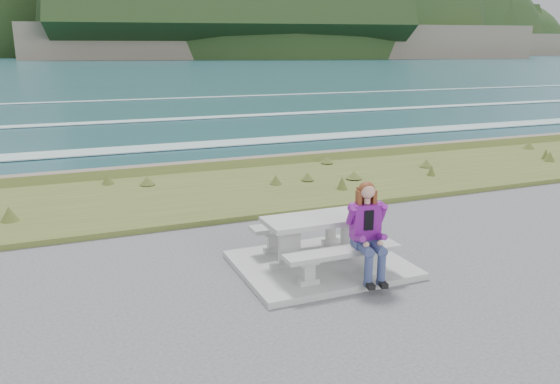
# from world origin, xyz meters

# --- Properties ---
(concrete_slab) EXTENTS (2.60, 2.10, 0.10)m
(concrete_slab) POSITION_xyz_m (0.00, 0.00, 0.05)
(concrete_slab) COLOR #A2A39E
(concrete_slab) RESTS_ON ground
(picnic_table) EXTENTS (1.80, 0.75, 0.75)m
(picnic_table) POSITION_xyz_m (0.00, 0.00, 0.68)
(picnic_table) COLOR #A2A39E
(picnic_table) RESTS_ON concrete_slab
(bench_landward) EXTENTS (1.80, 0.35, 0.45)m
(bench_landward) POSITION_xyz_m (0.00, -0.70, 0.45)
(bench_landward) COLOR #A2A39E
(bench_landward) RESTS_ON concrete_slab
(bench_seaward) EXTENTS (1.80, 0.35, 0.45)m
(bench_seaward) POSITION_xyz_m (0.00, 0.70, 0.45)
(bench_seaward) COLOR #A2A39E
(bench_seaward) RESTS_ON concrete_slab
(grass_verge) EXTENTS (160.00, 4.50, 0.22)m
(grass_verge) POSITION_xyz_m (0.00, 5.00, 0.00)
(grass_verge) COLOR #3E5821
(grass_verge) RESTS_ON ground
(shore_drop) EXTENTS (160.00, 0.80, 2.20)m
(shore_drop) POSITION_xyz_m (0.00, 7.90, 0.00)
(shore_drop) COLOR #706254
(shore_drop) RESTS_ON ground
(ocean) EXTENTS (1600.00, 1600.00, 0.09)m
(ocean) POSITION_xyz_m (0.00, 25.09, -1.74)
(ocean) COLOR #1E4C57
(ocean) RESTS_ON ground
(headland_range) EXTENTS (729.83, 363.95, 190.81)m
(headland_range) POSITION_xyz_m (190.38, 398.37, 9.92)
(headland_range) COLOR #706254
(headland_range) RESTS_ON ground
(seated_woman) EXTENTS (0.50, 0.76, 1.42)m
(seated_woman) POSITION_xyz_m (0.35, -0.83, 0.62)
(seated_woman) COLOR navy
(seated_woman) RESTS_ON concrete_slab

